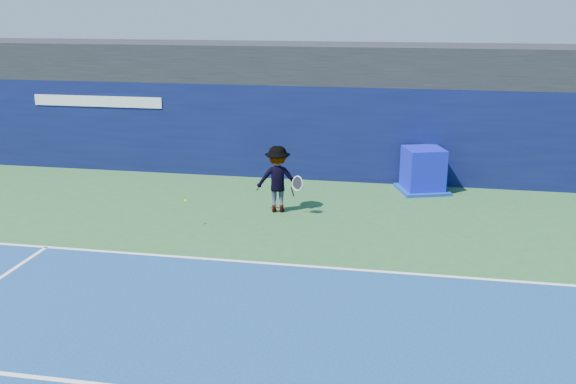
% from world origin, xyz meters
% --- Properties ---
extents(ground, '(80.00, 80.00, 0.00)m').
position_xyz_m(ground, '(0.00, 0.00, 0.00)').
color(ground, '#295C2D').
rests_on(ground, ground).
extents(baseline, '(24.00, 0.10, 0.01)m').
position_xyz_m(baseline, '(0.00, 3.00, 0.01)').
color(baseline, white).
rests_on(baseline, ground).
extents(stadium_band, '(36.00, 3.00, 1.20)m').
position_xyz_m(stadium_band, '(0.00, 11.50, 3.60)').
color(stadium_band, black).
rests_on(stadium_band, back_wall_assembly).
extents(back_wall_assembly, '(36.00, 1.03, 3.00)m').
position_xyz_m(back_wall_assembly, '(-0.00, 10.50, 1.50)').
color(back_wall_assembly, '#0B113C').
rests_on(back_wall_assembly, ground).
extents(equipment_cart, '(1.74, 1.74, 1.32)m').
position_xyz_m(equipment_cart, '(3.68, 9.41, 0.60)').
color(equipment_cart, '#0D12BB').
rests_on(equipment_cart, ground).
extents(tennis_player, '(1.39, 0.86, 1.82)m').
position_xyz_m(tennis_player, '(-0.23, 6.67, 0.91)').
color(tennis_player, white).
rests_on(tennis_player, ground).
extents(tennis_ball, '(0.07, 0.07, 0.07)m').
position_xyz_m(tennis_ball, '(-2.24, 4.94, 0.71)').
color(tennis_ball, '#D3F01A').
rests_on(tennis_ball, ground).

